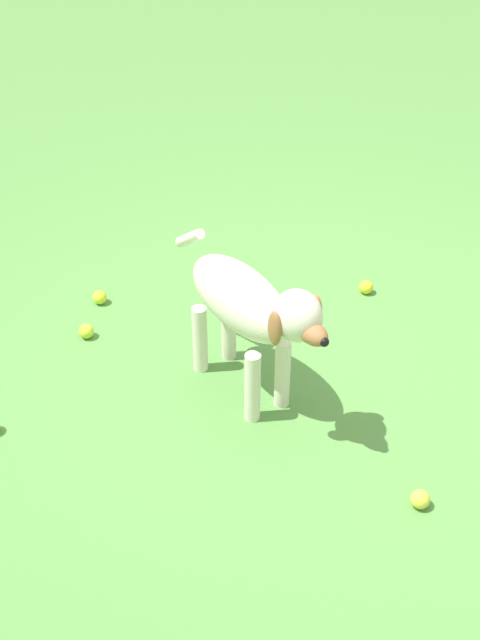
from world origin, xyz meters
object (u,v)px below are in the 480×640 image
(tennis_ball_1, at_px, (86,331))
(tennis_ball_2, at_px, (420,499))
(dog, at_px, (248,307))
(tennis_ball_3, at_px, (100,297))
(tennis_ball_4, at_px, (366,287))

(tennis_ball_1, relative_size, tennis_ball_2, 1.00)
(dog, relative_size, tennis_ball_3, 14.13)
(dog, distance_m, tennis_ball_4, 1.00)
(dog, height_order, tennis_ball_4, dog)
(dog, distance_m, tennis_ball_2, 0.90)
(tennis_ball_1, distance_m, tennis_ball_3, 0.27)
(tennis_ball_1, relative_size, tennis_ball_3, 1.00)
(dog, bearing_deg, tennis_ball_3, -167.90)
(dog, bearing_deg, tennis_ball_2, 9.60)
(tennis_ball_1, height_order, tennis_ball_4, same)
(tennis_ball_2, distance_m, tennis_ball_3, 1.75)
(tennis_ball_2, bearing_deg, tennis_ball_1, 17.48)
(tennis_ball_3, bearing_deg, dog, -168.72)
(tennis_ball_1, relative_size, tennis_ball_4, 1.00)
(dog, bearing_deg, tennis_ball_4, 107.14)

